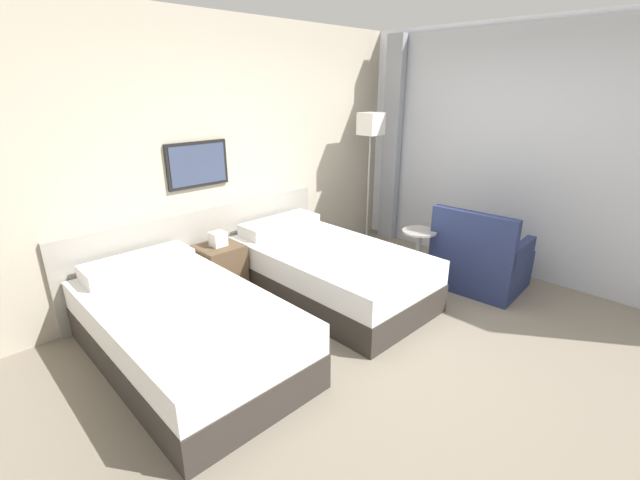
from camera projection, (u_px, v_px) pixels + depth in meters
name	position (u px, v px, depth m)	size (l,w,h in m)	color
ground_plane	(405.00, 346.00, 3.56)	(16.00, 16.00, 0.00)	slate
wall_headboard	(242.00, 160.00, 4.55)	(10.00, 0.10, 2.70)	#B7AD99
wall_window	(541.00, 156.00, 4.49)	(0.21, 4.64, 2.70)	white
bed_near_door	(185.00, 329.00, 3.31)	(1.13, 2.02, 0.65)	#332D28
bed_near_window	(328.00, 271.00, 4.35)	(1.13, 2.02, 0.65)	#332D28
nightstand	(221.00, 270.00, 4.33)	(0.41, 0.41, 0.69)	brown
floor_lamp	(370.00, 135.00, 5.22)	(0.25, 0.25, 1.73)	#9E9993
side_table	(418.00, 248.00, 4.53)	(0.36, 0.36, 0.62)	gray
armchair	(479.00, 262.00, 4.53)	(0.80, 0.90, 0.89)	navy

